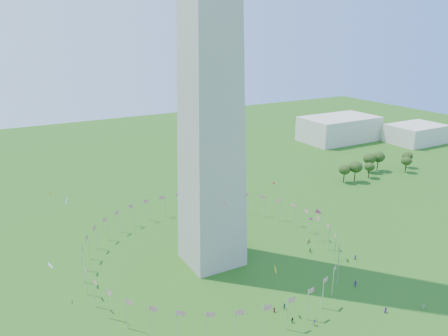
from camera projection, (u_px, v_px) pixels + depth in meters
The scene contains 6 objects.
flag_ring at pixel (212, 247), 141.30m from camera, with size 80.24×80.24×9.00m.
gov_building_east_a at pixel (339, 129), 293.49m from camera, with size 50.00×30.00×16.00m, color beige.
gov_building_east_b at pixel (416, 134), 287.99m from camera, with size 35.00×25.00×12.00m, color beige.
crowd at pixel (359, 334), 106.76m from camera, with size 100.95×69.87×1.99m.
kites_aloft at pixel (280, 227), 117.73m from camera, with size 104.82×74.41×32.32m.
tree_line_east at pixel (374, 166), 223.98m from camera, with size 52.80×15.39×10.47m.
Camera 1 is at (-58.95, -62.28, 72.02)m, focal length 35.00 mm.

